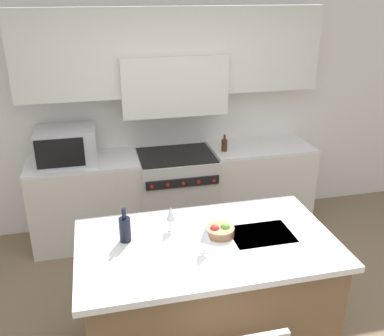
% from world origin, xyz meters
% --- Properties ---
extents(back_cabinetry, '(10.00, 0.46, 2.70)m').
position_xyz_m(back_cabinetry, '(0.00, 2.18, 1.58)').
color(back_cabinetry, silver).
rests_on(back_cabinetry, ground_plane).
extents(back_counter, '(3.06, 0.62, 0.94)m').
position_xyz_m(back_counter, '(-0.00, 1.92, 0.47)').
color(back_counter, silver).
rests_on(back_counter, ground_plane).
extents(range_stove, '(0.82, 0.70, 0.92)m').
position_xyz_m(range_stove, '(0.00, 1.90, 0.46)').
color(range_stove, beige).
rests_on(range_stove, ground_plane).
extents(microwave, '(0.58, 0.45, 0.35)m').
position_xyz_m(microwave, '(-1.11, 1.92, 1.11)').
color(microwave, '#B7B7BC').
rests_on(microwave, back_counter).
extents(kitchen_island, '(1.79, 1.03, 0.94)m').
position_xyz_m(kitchen_island, '(-0.12, 0.18, 0.47)').
color(kitchen_island, brown).
rests_on(kitchen_island, ground_plane).
extents(wine_bottle, '(0.08, 0.08, 0.25)m').
position_xyz_m(wine_bottle, '(-0.67, 0.32, 1.03)').
color(wine_bottle, black).
rests_on(wine_bottle, kitchen_island).
extents(wine_glass_near, '(0.07, 0.07, 0.19)m').
position_xyz_m(wine_glass_near, '(-0.17, 0.06, 1.07)').
color(wine_glass_near, white).
rests_on(wine_glass_near, kitchen_island).
extents(wine_glass_far, '(0.07, 0.07, 0.19)m').
position_xyz_m(wine_glass_far, '(-0.34, 0.39, 1.07)').
color(wine_glass_far, white).
rests_on(wine_glass_far, kitchen_island).
extents(fruit_bowl, '(0.21, 0.21, 0.09)m').
position_xyz_m(fruit_bowl, '(-0.01, 0.24, 0.97)').
color(fruit_bowl, '#996B47').
rests_on(fruit_bowl, kitchen_island).
extents(oil_bottle_on_counter, '(0.06, 0.06, 0.18)m').
position_xyz_m(oil_bottle_on_counter, '(0.52, 1.85, 1.01)').
color(oil_bottle_on_counter, '#422314').
rests_on(oil_bottle_on_counter, back_counter).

